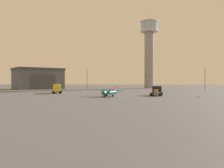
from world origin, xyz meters
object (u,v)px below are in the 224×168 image
truck_box_yellow (57,88)px  light_post_east (205,76)px  truck_flatbed_black (157,91)px  traffic_cone_near_left (198,96)px  light_post_north (146,79)px  control_tower (149,48)px  light_post_west (87,77)px  airplane_teal (109,92)px

truck_box_yellow → light_post_east: (55.80, 27.49, 4.38)m
truck_flatbed_black → traffic_cone_near_left: bearing=-112.0°
light_post_east → light_post_north: 27.30m
control_tower → light_post_east: control_tower is taller
truck_flatbed_black → traffic_cone_near_left: (9.56, -6.03, -0.97)m
light_post_west → traffic_cone_near_left: bearing=-49.5°
airplane_teal → light_post_east: 55.35m
light_post_north → traffic_cone_near_left: 54.90m
truck_flatbed_black → light_post_north: light_post_north is taller
truck_box_yellow → airplane_teal: bearing=35.4°
light_post_east → airplane_teal: bearing=-131.6°
truck_box_yellow → light_post_north: 50.70m
light_post_north → truck_box_yellow: bearing=-128.4°
light_post_north → light_post_east: bearing=-26.5°
control_tower → truck_flatbed_black: (-1.84, -63.22, -21.74)m
traffic_cone_near_left → light_post_north: bearing=100.6°
light_post_east → control_tower: bearing=128.6°
control_tower → airplane_teal: 73.73m
airplane_teal → light_post_west: size_ratio=0.86×
light_post_west → light_post_east: size_ratio=0.95×
light_post_north → control_tower: bearing=81.5°
light_post_west → truck_box_yellow: bearing=-96.2°
truck_flatbed_black → light_post_east: size_ratio=0.62×
truck_box_yellow → traffic_cone_near_left: (41.44, -14.09, -1.33)m
control_tower → truck_box_yellow: 68.09m
truck_box_yellow → light_post_north: size_ratio=0.80×
light_post_north → airplane_teal: bearing=-102.9°
airplane_teal → light_post_north: size_ratio=1.01×
truck_flatbed_black → traffic_cone_near_left: 11.35m
control_tower → light_post_west: (-30.38, -24.59, -17.26)m
truck_flatbed_black → light_post_north: bearing=10.8°
light_post_west → airplane_teal: bearing=-70.3°
truck_box_yellow → light_post_east: 62.36m
light_post_east → truck_box_yellow: bearing=-153.8°
truck_flatbed_black → traffic_cone_near_left: truck_flatbed_black is taller
truck_flatbed_black → airplane_teal: bearing=124.4°
light_post_west → light_post_east: 52.56m
light_post_east → traffic_cone_near_left: light_post_east is taller
truck_flatbed_black → light_post_north: 47.88m
light_post_north → traffic_cone_near_left: size_ratio=13.75×
light_post_west → light_post_east: bearing=-3.4°
light_post_north → traffic_cone_near_left: light_post_north is taller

